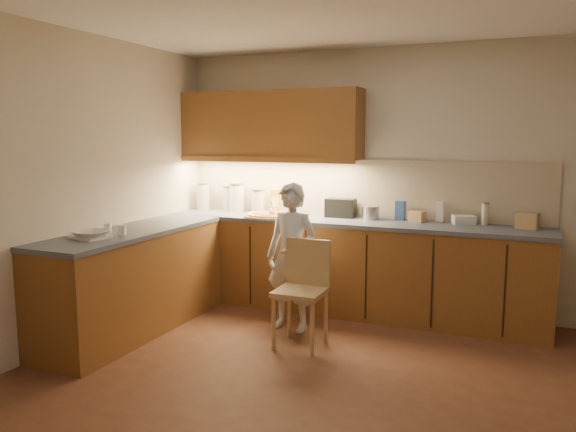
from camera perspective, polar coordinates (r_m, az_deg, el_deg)
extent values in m
plane|color=#542F1D|center=(4.11, 3.81, -16.79)|extent=(4.50, 4.50, 0.00)
cube|color=beige|center=(5.68, 10.69, 3.59)|extent=(4.50, 0.04, 2.60)
cube|color=beige|center=(2.00, -15.28, -4.47)|extent=(4.50, 0.04, 2.60)
cube|color=beige|center=(4.97, -21.32, 2.57)|extent=(0.04, 4.00, 2.60)
cube|color=brown|center=(5.62, 6.03, -5.25)|extent=(3.75, 0.60, 0.88)
cube|color=brown|center=(5.21, -15.37, -6.54)|extent=(0.60, 2.00, 0.88)
cube|color=#465264|center=(5.53, 6.10, -0.61)|extent=(3.77, 0.62, 0.04)
cube|color=#465264|center=(5.12, -15.56, -1.55)|extent=(0.62, 2.02, 0.04)
cube|color=black|center=(5.97, -9.01, -4.50)|extent=(0.02, 0.01, 0.80)
cube|color=black|center=(5.68, -3.86, -5.07)|extent=(0.02, 0.01, 0.80)
cube|color=black|center=(5.44, 1.80, -5.64)|extent=(0.02, 0.01, 0.80)
cube|color=black|center=(5.26, 7.93, -6.20)|extent=(0.02, 0.01, 0.80)
cube|color=black|center=(5.14, 14.44, -6.71)|extent=(0.02, 0.01, 0.80)
cube|color=black|center=(5.09, 21.17, -7.15)|extent=(0.02, 0.01, 0.80)
cube|color=#C0B195|center=(5.76, 6.99, 2.84)|extent=(3.75, 0.02, 0.58)
cube|color=brown|center=(5.91, -1.87, 9.23)|extent=(1.95, 0.35, 0.70)
cube|color=brown|center=(5.75, -2.59, 5.77)|extent=(1.95, 0.02, 0.06)
cylinder|color=tan|center=(5.68, -1.99, -0.01)|extent=(0.50, 0.50, 0.02)
cylinder|color=beige|center=(5.68, -1.99, 0.18)|extent=(0.44, 0.44, 0.02)
cylinder|color=#B44918|center=(5.68, -1.99, 0.30)|extent=(0.35, 0.35, 0.01)
sphere|color=white|center=(5.62, -1.62, 0.44)|extent=(0.06, 0.06, 0.06)
cylinder|color=white|center=(5.54, -1.50, 0.66)|extent=(0.03, 0.12, 0.20)
imported|color=silver|center=(5.02, 0.38, -4.18)|extent=(0.51, 0.36, 1.33)
cylinder|color=tan|center=(4.64, -1.47, -10.88)|extent=(0.04, 0.04, 0.44)
cylinder|color=tan|center=(4.52, 2.48, -11.40)|extent=(0.04, 0.04, 0.44)
cylinder|color=tan|center=(4.93, 0.14, -9.72)|extent=(0.04, 0.04, 0.44)
cylinder|color=tan|center=(4.82, 3.87, -10.17)|extent=(0.04, 0.04, 0.44)
cube|color=tan|center=(4.66, 1.27, -7.72)|extent=(0.40, 0.40, 0.04)
cube|color=tan|center=(4.76, 2.06, -4.67)|extent=(0.39, 0.04, 0.39)
imported|color=white|center=(4.74, -19.36, -1.81)|extent=(0.31, 0.31, 0.07)
cylinder|color=beige|center=(6.33, -8.63, 1.93)|extent=(0.14, 0.14, 0.29)
cylinder|color=gray|center=(6.32, -8.66, 3.30)|extent=(0.15, 0.15, 0.02)
cylinder|color=beige|center=(6.21, -5.90, 1.74)|extent=(0.15, 0.15, 0.26)
cylinder|color=gray|center=(6.20, -5.92, 3.03)|extent=(0.16, 0.16, 0.02)
cylinder|color=white|center=(6.14, -5.21, 1.82)|extent=(0.16, 0.16, 0.29)
cylinder|color=gray|center=(6.12, -5.23, 3.26)|extent=(0.17, 0.17, 0.02)
cylinder|color=white|center=(6.02, -3.00, 1.46)|extent=(0.15, 0.15, 0.24)
cylinder|color=gray|center=(6.00, -3.01, 2.67)|extent=(0.16, 0.16, 0.02)
cube|color=gold|center=(5.93, -1.26, 1.48)|extent=(0.11, 0.09, 0.26)
cube|color=white|center=(5.91, -1.27, 2.95)|extent=(0.07, 0.06, 0.05)
cube|color=black|center=(5.70, 5.37, 0.82)|extent=(0.30, 0.17, 0.19)
cube|color=#B4B4B9|center=(5.70, 5.03, 1.81)|extent=(0.03, 0.13, 0.00)
cube|color=#B4B4B9|center=(5.67, 5.74, 1.77)|extent=(0.03, 0.13, 0.00)
cylinder|color=#B0B0B5|center=(5.58, 8.41, 0.28)|extent=(0.16, 0.16, 0.12)
cylinder|color=#B0B0B5|center=(5.57, 8.43, 0.95)|extent=(0.17, 0.17, 0.01)
cube|color=#314F94|center=(5.58, 11.34, 0.55)|extent=(0.10, 0.07, 0.19)
cube|color=tan|center=(5.51, 12.98, -0.05)|extent=(0.17, 0.14, 0.10)
cube|color=white|center=(5.54, 15.17, 0.42)|extent=(0.07, 0.07, 0.20)
cube|color=silver|center=(5.48, 17.42, -0.37)|extent=(0.24, 0.20, 0.08)
cylinder|color=silver|center=(5.46, 19.38, 0.13)|extent=(0.06, 0.06, 0.20)
cylinder|color=gray|center=(5.45, 19.44, 1.23)|extent=(0.07, 0.07, 0.01)
cube|color=tan|center=(5.40, 23.16, -0.43)|extent=(0.21, 0.18, 0.14)
cube|color=white|center=(4.78, -19.52, -2.00)|extent=(0.33, 0.27, 0.02)
cylinder|color=white|center=(4.98, -17.85, -1.17)|extent=(0.06, 0.06, 0.08)
cylinder|color=white|center=(4.84, -16.51, -1.37)|extent=(0.07, 0.07, 0.09)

